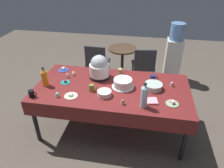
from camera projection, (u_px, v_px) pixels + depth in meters
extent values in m
plane|color=brown|center=(112.00, 126.00, 3.34)|extent=(9.00, 9.00, 0.00)
cube|color=maroon|center=(112.00, 88.00, 2.96)|extent=(2.20, 1.10, 0.04)
cylinder|color=black|center=(35.00, 121.00, 2.91)|extent=(0.06, 0.06, 0.71)
cylinder|color=black|center=(185.00, 140.00, 2.61)|extent=(0.06, 0.06, 0.71)
cylinder|color=black|center=(61.00, 86.00, 3.70)|extent=(0.06, 0.06, 0.71)
cylinder|color=black|center=(178.00, 98.00, 3.40)|extent=(0.06, 0.06, 0.71)
cube|color=maroon|center=(104.00, 119.00, 2.56)|extent=(2.20, 0.01, 0.18)
cube|color=maroon|center=(118.00, 76.00, 3.47)|extent=(2.20, 0.01, 0.18)
cylinder|color=silver|center=(123.00, 87.00, 2.94)|extent=(0.31, 0.31, 0.01)
cylinder|color=white|center=(123.00, 83.00, 2.91)|extent=(0.26, 0.26, 0.11)
cylinder|color=white|center=(123.00, 79.00, 2.88)|extent=(0.26, 0.26, 0.01)
cylinder|color=black|center=(100.00, 76.00, 3.17)|extent=(0.31, 0.31, 0.04)
cylinder|color=white|center=(99.00, 70.00, 3.12)|extent=(0.30, 0.30, 0.18)
sphere|color=#B2BCC1|center=(99.00, 63.00, 3.06)|extent=(0.26, 0.26, 0.26)
cylinder|color=#B2C6BC|center=(153.00, 86.00, 2.89)|extent=(0.25, 0.25, 0.08)
cylinder|color=silver|center=(104.00, 93.00, 2.75)|extent=(0.19, 0.19, 0.07)
cylinder|color=beige|center=(71.00, 96.00, 2.75)|extent=(0.18, 0.18, 0.01)
cube|color=white|center=(71.00, 95.00, 2.74)|extent=(0.04, 0.06, 0.03)
cylinder|color=teal|center=(65.00, 83.00, 3.04)|extent=(0.14, 0.14, 0.01)
cube|color=brown|center=(65.00, 81.00, 3.03)|extent=(0.05, 0.06, 0.04)
cylinder|color=#8CA87F|center=(172.00, 104.00, 2.61)|extent=(0.17, 0.17, 0.01)
cube|color=beige|center=(172.00, 102.00, 2.59)|extent=(0.07, 0.07, 0.04)
cylinder|color=#2D4CB2|center=(63.00, 70.00, 3.38)|extent=(0.17, 0.17, 0.01)
cube|color=white|center=(63.00, 69.00, 3.37)|extent=(0.06, 0.07, 0.04)
cylinder|color=beige|center=(74.00, 75.00, 3.23)|extent=(0.05, 0.05, 0.03)
sphere|color=beige|center=(73.00, 73.00, 3.21)|extent=(0.05, 0.05, 0.05)
cylinder|color=beige|center=(172.00, 85.00, 2.96)|extent=(0.05, 0.05, 0.03)
sphere|color=pink|center=(172.00, 83.00, 2.95)|extent=(0.05, 0.05, 0.05)
cylinder|color=beige|center=(58.00, 96.00, 2.73)|extent=(0.05, 0.05, 0.03)
sphere|color=#6BC6B2|center=(57.00, 94.00, 2.72)|extent=(0.05, 0.05, 0.05)
cylinder|color=beige|center=(123.00, 103.00, 2.59)|extent=(0.05, 0.05, 0.03)
sphere|color=brown|center=(123.00, 101.00, 2.58)|extent=(0.05, 0.05, 0.05)
cylinder|color=beige|center=(68.00, 76.00, 3.18)|extent=(0.05, 0.05, 0.03)
sphere|color=pink|center=(68.00, 75.00, 3.17)|extent=(0.05, 0.05, 0.05)
cylinder|color=orange|center=(45.00, 79.00, 2.93)|extent=(0.09, 0.09, 0.22)
cone|color=orange|center=(43.00, 70.00, 2.86)|extent=(0.08, 0.08, 0.05)
cylinder|color=black|center=(43.00, 68.00, 2.84)|extent=(0.04, 0.04, 0.02)
cylinder|color=silver|center=(144.00, 98.00, 2.49)|extent=(0.09, 0.09, 0.27)
cone|color=silver|center=(145.00, 86.00, 2.40)|extent=(0.08, 0.08, 0.05)
cylinder|color=black|center=(145.00, 84.00, 2.39)|extent=(0.04, 0.04, 0.02)
cylinder|color=olive|center=(92.00, 88.00, 2.84)|extent=(0.07, 0.07, 0.10)
torus|color=olive|center=(95.00, 88.00, 2.83)|extent=(0.06, 0.01, 0.06)
cylinder|color=tan|center=(120.00, 71.00, 3.25)|extent=(0.07, 0.07, 0.09)
torus|color=tan|center=(123.00, 71.00, 3.24)|extent=(0.06, 0.01, 0.06)
cylinder|color=navy|center=(153.00, 78.00, 3.06)|extent=(0.08, 0.08, 0.10)
torus|color=navy|center=(156.00, 78.00, 3.05)|extent=(0.06, 0.01, 0.06)
cylinder|color=black|center=(31.00, 94.00, 2.72)|extent=(0.07, 0.07, 0.10)
torus|color=black|center=(35.00, 94.00, 2.71)|extent=(0.06, 0.01, 0.06)
cube|color=pink|center=(152.00, 101.00, 2.64)|extent=(0.16, 0.16, 0.02)
cube|color=#333338|center=(98.00, 62.00, 4.40)|extent=(0.46, 0.46, 0.05)
cube|color=#333338|center=(95.00, 56.00, 4.11)|extent=(0.42, 0.06, 0.40)
cylinder|color=black|center=(109.00, 68.00, 4.64)|extent=(0.03, 0.03, 0.40)
cylinder|color=black|center=(93.00, 67.00, 4.71)|extent=(0.03, 0.03, 0.40)
cylinder|color=black|center=(105.00, 76.00, 4.32)|extent=(0.03, 0.03, 0.40)
cylinder|color=black|center=(88.00, 75.00, 4.39)|extent=(0.03, 0.03, 0.40)
cube|color=#333338|center=(143.00, 65.00, 4.26)|extent=(0.50, 0.50, 0.05)
cube|color=#333338|center=(145.00, 60.00, 3.97)|extent=(0.42, 0.11, 0.40)
cylinder|color=black|center=(150.00, 71.00, 4.54)|extent=(0.03, 0.03, 0.40)
cylinder|color=black|center=(132.00, 71.00, 4.54)|extent=(0.03, 0.03, 0.40)
cylinder|color=black|center=(152.00, 80.00, 4.21)|extent=(0.03, 0.03, 0.40)
cylinder|color=black|center=(134.00, 79.00, 4.22)|extent=(0.03, 0.03, 0.40)
cylinder|color=#473323|center=(123.00, 49.00, 4.30)|extent=(0.60, 0.60, 0.03)
cylinder|color=black|center=(122.00, 64.00, 4.49)|extent=(0.06, 0.06, 0.67)
cylinder|color=black|center=(122.00, 77.00, 4.67)|extent=(0.44, 0.44, 0.02)
cube|color=silver|center=(172.00, 60.00, 4.43)|extent=(0.32, 0.32, 0.90)
cylinder|color=#6699D8|center=(177.00, 32.00, 4.10)|extent=(0.28, 0.28, 0.34)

